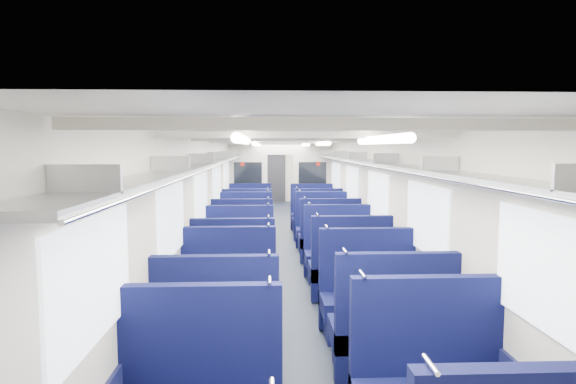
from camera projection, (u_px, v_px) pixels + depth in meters
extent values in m
cube|color=black|center=(284.00, 248.00, 10.45)|extent=(2.80, 18.00, 0.01)
cube|color=silver|center=(284.00, 140.00, 10.23)|extent=(2.80, 18.00, 0.01)
cube|color=#BDB7A8|center=(219.00, 195.00, 10.28)|extent=(0.02, 18.00, 2.35)
cube|color=#101236|center=(220.00, 232.00, 10.36)|extent=(0.03, 17.90, 0.70)
cube|color=#BDB7A8|center=(347.00, 194.00, 10.40)|extent=(0.02, 18.00, 2.35)
cube|color=#101236|center=(346.00, 231.00, 10.48)|extent=(0.03, 17.90, 0.70)
cube|color=#BDB7A8|center=(276.00, 173.00, 19.29)|extent=(2.80, 0.02, 2.35)
cube|color=#B2B5BA|center=(227.00, 158.00, 10.21)|extent=(0.34, 17.40, 0.04)
cylinder|color=silver|center=(235.00, 159.00, 10.22)|extent=(0.02, 17.40, 0.02)
cube|color=#B2B5BA|center=(85.00, 179.00, 2.25)|extent=(0.34, 0.03, 0.14)
cube|color=#B2B5BA|center=(170.00, 164.00, 4.24)|extent=(0.34, 0.03, 0.14)
cube|color=#B2B5BA|center=(201.00, 159.00, 6.22)|extent=(0.34, 0.03, 0.14)
cube|color=#B2B5BA|center=(217.00, 156.00, 8.21)|extent=(0.34, 0.03, 0.14)
cube|color=#B2B5BA|center=(227.00, 154.00, 10.20)|extent=(0.34, 0.03, 0.14)
cube|color=#B2B5BA|center=(233.00, 153.00, 12.19)|extent=(0.34, 0.03, 0.14)
cube|color=#B2B5BA|center=(238.00, 152.00, 14.18)|extent=(0.34, 0.03, 0.14)
cube|color=#B2B5BA|center=(242.00, 152.00, 16.17)|extent=(0.34, 0.03, 0.14)
cube|color=#B2B5BA|center=(244.00, 151.00, 18.16)|extent=(0.34, 0.03, 0.14)
cube|color=#B2B5BA|center=(340.00, 158.00, 10.32)|extent=(0.34, 17.40, 0.04)
cylinder|color=silver|center=(331.00, 159.00, 10.31)|extent=(0.02, 17.40, 0.02)
cube|color=#B2B5BA|center=(440.00, 164.00, 4.34)|extent=(0.34, 0.03, 0.14)
cube|color=#B2B5BA|center=(385.00, 159.00, 6.33)|extent=(0.34, 0.03, 0.14)
cube|color=#B2B5BA|center=(357.00, 156.00, 8.32)|extent=(0.34, 0.03, 0.14)
cube|color=#B2B5BA|center=(340.00, 154.00, 10.31)|extent=(0.34, 0.03, 0.14)
cube|color=#B2B5BA|center=(328.00, 153.00, 12.30)|extent=(0.34, 0.03, 0.14)
cube|color=#B2B5BA|center=(319.00, 152.00, 14.29)|extent=(0.34, 0.03, 0.14)
cube|color=#B2B5BA|center=(313.00, 152.00, 16.28)|extent=(0.34, 0.03, 0.14)
cube|color=#B2B5BA|center=(308.00, 151.00, 18.27)|extent=(0.34, 0.03, 0.14)
cube|color=white|center=(94.00, 280.00, 2.80)|extent=(0.02, 1.30, 0.75)
cube|color=white|center=(172.00, 220.00, 5.08)|extent=(0.02, 1.30, 0.75)
cube|color=white|center=(201.00, 198.00, 7.37)|extent=(0.02, 1.30, 0.75)
cube|color=white|center=(217.00, 186.00, 9.66)|extent=(0.02, 1.30, 0.75)
cube|color=white|center=(226.00, 178.00, 11.95)|extent=(0.02, 1.30, 0.75)
cube|color=white|center=(234.00, 172.00, 14.73)|extent=(0.02, 1.30, 0.75)
cube|color=white|center=(239.00, 169.00, 17.02)|extent=(0.02, 1.30, 0.75)
cube|color=white|center=(551.00, 275.00, 2.92)|extent=(0.02, 1.30, 0.75)
cube|color=white|center=(426.00, 219.00, 5.20)|extent=(0.02, 1.30, 0.75)
cube|color=white|center=(377.00, 197.00, 7.49)|extent=(0.02, 1.30, 0.75)
cube|color=white|center=(352.00, 185.00, 9.78)|extent=(0.02, 1.30, 0.75)
cube|color=white|center=(336.00, 178.00, 12.07)|extent=(0.02, 1.30, 0.75)
cube|color=white|center=(323.00, 172.00, 14.85)|extent=(0.02, 1.30, 0.75)
cube|color=white|center=(315.00, 169.00, 17.14)|extent=(0.02, 1.30, 0.75)
cube|color=beige|center=(342.00, 124.00, 2.28)|extent=(2.70, 0.06, 0.06)
cube|color=beige|center=(307.00, 135.00, 4.26)|extent=(2.70, 0.06, 0.06)
cube|color=beige|center=(294.00, 139.00, 6.25)|extent=(2.70, 0.06, 0.06)
cube|color=beige|center=(288.00, 141.00, 8.24)|extent=(2.70, 0.06, 0.06)
cube|color=beige|center=(284.00, 142.00, 10.23)|extent=(2.70, 0.06, 0.06)
cube|color=beige|center=(281.00, 143.00, 12.22)|extent=(2.70, 0.06, 0.06)
cube|color=beige|center=(279.00, 144.00, 14.21)|extent=(2.70, 0.06, 0.06)
cube|color=beige|center=(277.00, 144.00, 16.20)|extent=(2.70, 0.06, 0.06)
cube|color=beige|center=(276.00, 144.00, 18.19)|extent=(2.70, 0.06, 0.06)
cylinder|color=white|center=(243.00, 140.00, 3.75)|extent=(0.07, 1.60, 0.07)
cylinder|color=white|center=(255.00, 144.00, 7.73)|extent=(0.07, 1.60, 0.07)
cylinder|color=white|center=(259.00, 145.00, 11.21)|extent=(0.07, 1.60, 0.07)
cylinder|color=white|center=(261.00, 145.00, 15.68)|extent=(0.07, 1.60, 0.07)
cylinder|color=white|center=(381.00, 140.00, 3.80)|extent=(0.07, 1.60, 0.07)
cylinder|color=white|center=(322.00, 144.00, 7.77)|extent=(0.07, 1.60, 0.07)
cylinder|color=white|center=(305.00, 145.00, 11.26)|extent=(0.07, 1.60, 0.07)
cylinder|color=white|center=(294.00, 145.00, 15.73)|extent=(0.07, 1.60, 0.07)
cube|color=black|center=(276.00, 177.00, 19.25)|extent=(0.75, 0.06, 2.00)
cube|color=beige|center=(248.00, 185.00, 12.91)|extent=(1.05, 0.08, 2.35)
cube|color=black|center=(248.00, 177.00, 12.84)|extent=(0.76, 0.02, 0.80)
cylinder|color=#AD160B|center=(242.00, 164.00, 12.80)|extent=(0.12, 0.01, 0.12)
cube|color=beige|center=(312.00, 185.00, 12.99)|extent=(1.05, 0.08, 2.35)
cube|color=black|center=(312.00, 177.00, 12.92)|extent=(0.76, 0.02, 0.80)
cylinder|color=#AD160B|center=(318.00, 164.00, 12.89)|extent=(0.12, 0.01, 0.12)
cube|color=beige|center=(280.00, 148.00, 12.86)|extent=(0.70, 0.08, 0.35)
cylinder|color=silver|center=(431.00, 365.00, 2.05)|extent=(0.02, 0.17, 0.02)
cube|color=#0D1141|center=(202.00, 368.00, 3.38)|extent=(1.15, 0.11, 1.22)
cylinder|color=silver|center=(270.00, 281.00, 3.34)|extent=(0.02, 0.17, 0.02)
cube|color=#0D1141|center=(425.00, 355.00, 3.59)|extent=(1.15, 0.11, 1.22)
cylinder|color=silver|center=(363.00, 274.00, 3.51)|extent=(0.02, 0.17, 0.02)
cube|color=#0D1141|center=(218.00, 337.00, 4.53)|extent=(1.15, 0.60, 0.20)
cube|color=#0D1036|center=(219.00, 362.00, 4.56)|extent=(1.06, 0.48, 0.30)
cube|color=#0D1141|center=(215.00, 322.00, 4.27)|extent=(1.15, 0.11, 1.22)
cylinder|color=silver|center=(269.00, 253.00, 4.23)|extent=(0.02, 0.17, 0.02)
cube|color=#0D1141|center=(389.00, 333.00, 4.65)|extent=(1.15, 0.60, 0.20)
cube|color=#0D1036|center=(389.00, 357.00, 4.67)|extent=(1.06, 0.48, 0.30)
cube|color=#0D1141|center=(397.00, 318.00, 4.38)|extent=(1.15, 0.11, 1.22)
cylinder|color=silver|center=(345.00, 251.00, 4.30)|extent=(0.02, 0.17, 0.02)
cube|color=#0D1141|center=(228.00, 302.00, 5.58)|extent=(1.15, 0.60, 0.20)
cube|color=#0D1036|center=(228.00, 322.00, 5.60)|extent=(1.06, 0.48, 0.30)
cube|color=#0D1141|center=(229.00, 276.00, 5.80)|extent=(1.15, 0.11, 1.22)
cylinder|color=silver|center=(269.00, 225.00, 5.76)|extent=(0.02, 0.17, 0.02)
cube|color=#0D1141|center=(371.00, 305.00, 5.47)|extent=(1.15, 0.60, 0.20)
cube|color=#0D1036|center=(370.00, 325.00, 5.50)|extent=(1.06, 0.48, 0.30)
cube|color=#0D1141|center=(367.00, 278.00, 5.70)|extent=(1.15, 0.11, 1.22)
cylinder|color=silver|center=(327.00, 227.00, 5.62)|extent=(0.02, 0.17, 0.02)
cube|color=#0D1141|center=(234.00, 275.00, 6.73)|extent=(1.15, 0.60, 0.20)
cube|color=#0D1036|center=(234.00, 292.00, 6.76)|extent=(1.06, 0.48, 0.30)
cube|color=#0D1141|center=(233.00, 263.00, 6.47)|extent=(1.15, 0.11, 1.22)
cylinder|color=silver|center=(268.00, 217.00, 6.43)|extent=(0.02, 0.17, 0.02)
cube|color=#0D1141|center=(348.00, 271.00, 6.98)|extent=(1.15, 0.60, 0.20)
cube|color=#0D1036|center=(348.00, 287.00, 7.00)|extent=(1.06, 0.48, 0.30)
cube|color=#0D1141|center=(352.00, 259.00, 6.71)|extent=(1.15, 0.11, 1.22)
cylinder|color=silver|center=(318.00, 215.00, 6.63)|extent=(0.02, 0.17, 0.02)
cube|color=#0D1141|center=(238.00, 259.00, 7.69)|extent=(1.15, 0.60, 0.20)
cube|color=#0D1036|center=(238.00, 274.00, 7.71)|extent=(1.06, 0.48, 0.30)
cube|color=#0D1141|center=(239.00, 242.00, 7.91)|extent=(1.15, 0.11, 1.22)
cylinder|color=silver|center=(268.00, 204.00, 7.87)|extent=(0.02, 0.17, 0.02)
cube|color=#0D1141|center=(340.00, 258.00, 7.79)|extent=(1.15, 0.60, 0.20)
cube|color=#0D1036|center=(340.00, 273.00, 7.81)|extent=(1.06, 0.48, 0.30)
cube|color=#0D1141|center=(338.00, 241.00, 8.01)|extent=(1.15, 0.11, 1.22)
cylinder|color=silver|center=(309.00, 203.00, 7.93)|extent=(0.02, 0.17, 0.02)
cube|color=#0D1141|center=(243.00, 241.00, 9.15)|extent=(1.15, 0.60, 0.20)
cube|color=#0D1036|center=(243.00, 254.00, 9.17)|extent=(1.06, 0.48, 0.30)
cube|color=#0D1141|center=(242.00, 231.00, 8.88)|extent=(1.15, 0.11, 1.22)
cylinder|color=silver|center=(268.00, 198.00, 8.84)|extent=(0.02, 0.17, 0.02)
cube|color=#0D1141|center=(329.00, 241.00, 9.22)|extent=(1.15, 0.60, 0.20)
cube|color=#0D1036|center=(329.00, 253.00, 9.24)|extent=(1.06, 0.48, 0.30)
cube|color=#0D1141|center=(330.00, 231.00, 8.95)|extent=(1.15, 0.11, 1.22)
cylinder|color=silver|center=(305.00, 198.00, 8.87)|extent=(0.02, 0.17, 0.02)
cube|color=#0D1141|center=(245.00, 233.00, 10.06)|extent=(1.15, 0.60, 0.20)
cube|color=#0D1036|center=(245.00, 244.00, 10.08)|extent=(1.06, 0.48, 0.30)
cube|color=#0D1141|center=(245.00, 220.00, 10.28)|extent=(1.15, 0.11, 1.22)
cylinder|color=silver|center=(268.00, 191.00, 10.24)|extent=(0.02, 0.17, 0.02)
cube|color=#0D1141|center=(323.00, 232.00, 10.13)|extent=(1.15, 0.60, 0.20)
cube|color=#0D1036|center=(323.00, 244.00, 10.15)|extent=(1.06, 0.48, 0.30)
cube|color=#0D1141|center=(322.00, 219.00, 10.35)|extent=(1.15, 0.11, 1.22)
cylinder|color=silver|center=(300.00, 191.00, 10.27)|extent=(0.02, 0.17, 0.02)
cube|color=#0D1141|center=(247.00, 224.00, 11.29)|extent=(1.15, 0.60, 0.20)
cube|color=#0D1036|center=(248.00, 234.00, 11.31)|extent=(1.06, 0.48, 0.30)
cube|color=#0D1141|center=(247.00, 215.00, 11.02)|extent=(1.15, 0.11, 1.22)
cylinder|color=silver|center=(268.00, 188.00, 10.98)|extent=(0.02, 0.17, 0.02)
cube|color=#0D1141|center=(317.00, 223.00, 11.38)|extent=(1.15, 0.60, 0.20)
cube|color=#0D1036|center=(317.00, 233.00, 11.41)|extent=(1.06, 0.48, 0.30)
cube|color=#0D1141|center=(318.00, 214.00, 11.12)|extent=(1.15, 0.11, 1.22)
cylinder|color=silver|center=(297.00, 188.00, 11.03)|extent=(0.02, 0.17, 0.02)
cube|color=#0D1141|center=(249.00, 216.00, 12.45)|extent=(1.15, 0.60, 0.20)
cube|color=#0D1036|center=(249.00, 226.00, 12.48)|extent=(1.06, 0.48, 0.30)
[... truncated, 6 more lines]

